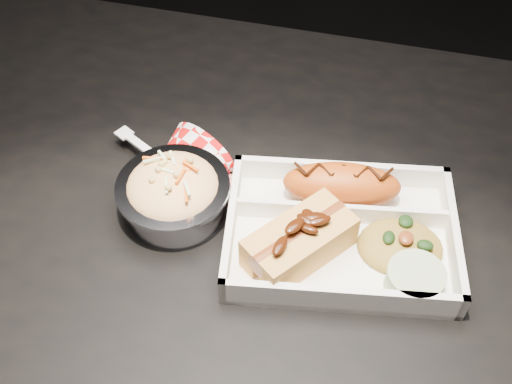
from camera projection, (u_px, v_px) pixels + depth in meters
dining_table at (269, 283)px, 0.79m from camera, size 1.20×0.80×0.75m
food_tray at (340, 235)px, 0.71m from camera, size 0.28×0.22×0.04m
fried_pastry at (342, 185)px, 0.73m from camera, size 0.14×0.08×0.05m
hotdog at (300, 240)px, 0.68m from camera, size 0.12×0.13×0.06m
fried_rice_mound at (402, 240)px, 0.69m from camera, size 0.11×0.09×0.03m
cupcake_liner at (415, 281)px, 0.66m from camera, size 0.06×0.06×0.03m
foil_coleslaw_cup at (174, 192)px, 0.72m from camera, size 0.13×0.13×0.07m
napkin_fork at (173, 171)px, 0.77m from camera, size 0.16×0.14×0.10m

